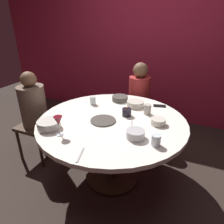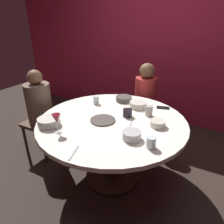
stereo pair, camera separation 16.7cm
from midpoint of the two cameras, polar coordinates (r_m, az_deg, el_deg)
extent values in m
plane|color=#2D231E|center=(2.44, -2.05, -17.89)|extent=(8.00, 8.00, 0.00)
cube|color=maroon|center=(3.50, 10.68, 18.64)|extent=(6.00, 0.10, 2.60)
cylinder|color=silver|center=(2.02, -2.36, -2.62)|extent=(1.48, 1.48, 0.04)
cylinder|color=#332319|center=(2.22, -2.19, -11.19)|extent=(0.14, 0.14, 0.71)
cylinder|color=#2D2116|center=(2.43, -2.06, -17.63)|extent=(0.60, 0.60, 0.03)
cube|color=#3F2D1E|center=(2.71, -22.35, -3.66)|extent=(0.40, 0.40, 0.04)
cylinder|color=brown|center=(2.60, -23.29, 1.54)|extent=(0.30, 0.30, 0.49)
sphere|color=brown|center=(2.50, -24.55, 8.43)|extent=(0.18, 0.18, 0.18)
cylinder|color=#332319|center=(2.84, -26.42, -8.57)|extent=(0.04, 0.04, 0.43)
cylinder|color=#332319|center=(2.62, -21.37, -10.57)|extent=(0.04, 0.04, 0.43)
cylinder|color=#332319|center=(3.03, -21.75, -5.53)|extent=(0.04, 0.04, 0.43)
cylinder|color=#332319|center=(2.82, -16.71, -7.09)|extent=(0.04, 0.04, 0.43)
cube|color=#3F2D1E|center=(2.98, 5.91, 0.84)|extent=(0.40, 0.40, 0.04)
cylinder|color=#B22D2D|center=(2.89, 6.13, 5.42)|extent=(0.30, 0.30, 0.46)
sphere|color=brown|center=(2.80, 6.44, 11.74)|extent=(0.21, 0.21, 0.21)
cylinder|color=#332319|center=(3.27, 3.80, -1.32)|extent=(0.04, 0.04, 0.43)
cylinder|color=#332319|center=(2.99, 1.61, -3.97)|extent=(0.04, 0.04, 0.43)
cylinder|color=#332319|center=(3.19, 9.57, -2.36)|extent=(0.04, 0.04, 0.43)
cylinder|color=#332319|center=(2.90, 7.90, -5.21)|extent=(0.04, 0.04, 0.43)
cylinder|color=black|center=(2.07, 1.92, -0.11)|extent=(0.10, 0.10, 0.08)
sphere|color=#F9D159|center=(2.04, 1.94, 1.22)|extent=(0.02, 0.02, 0.02)
cylinder|color=silver|center=(1.83, -17.19, -6.17)|extent=(0.06, 0.06, 0.01)
cylinder|color=silver|center=(1.81, -17.38, -4.86)|extent=(0.01, 0.01, 0.09)
cone|color=maroon|center=(1.77, -17.72, -2.47)|extent=(0.08, 0.08, 0.08)
cylinder|color=#4C4742|center=(1.98, -4.98, -2.46)|extent=(0.25, 0.25, 0.01)
cube|color=black|center=(2.36, 11.43, 1.69)|extent=(0.15, 0.10, 0.01)
cylinder|color=#B7B7BC|center=(1.69, 3.91, -6.38)|extent=(0.16, 0.16, 0.07)
cylinder|color=beige|center=(2.30, 4.62, 2.32)|extent=(0.19, 0.19, 0.07)
cylinder|color=beige|center=(1.94, 10.64, -2.72)|extent=(0.14, 0.14, 0.06)
cylinder|color=#4C4742|center=(2.46, 0.35, 3.87)|extent=(0.19, 0.19, 0.06)
cylinder|color=#B2ADA3|center=(1.95, -19.91, -3.42)|extent=(0.21, 0.21, 0.07)
cylinder|color=#B2ADA3|center=(2.12, 7.88, 0.72)|extent=(0.07, 0.07, 0.11)
cylinder|color=silver|center=(1.61, 9.56, -8.01)|extent=(0.08, 0.08, 0.09)
cylinder|color=silver|center=(2.37, -7.51, 3.21)|extent=(0.07, 0.07, 0.09)
cube|color=#B7B7BC|center=(1.54, -12.21, -11.86)|extent=(0.06, 0.18, 0.01)
cube|color=#B7B7BC|center=(1.91, 3.06, -3.66)|extent=(0.07, 0.18, 0.01)
camera|label=1|loc=(0.08, -92.41, -1.12)|focal=32.08mm
camera|label=2|loc=(0.08, 87.59, 1.12)|focal=32.08mm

